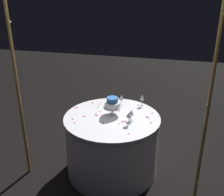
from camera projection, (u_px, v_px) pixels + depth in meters
name	position (u px, v px, depth m)	size (l,w,h in m)	color
ground_plane	(112.00, 169.00, 3.54)	(12.00, 12.00, 0.00)	black
decorative_arch	(104.00, 59.00, 2.66)	(2.14, 0.06, 2.44)	olive
main_table	(112.00, 144.00, 3.39)	(1.18, 1.18, 0.78)	white
tiered_cake	(112.00, 104.00, 3.23)	(0.22, 0.22, 0.23)	silver
wine_glass_0	(129.00, 115.00, 3.01)	(0.07, 0.07, 0.16)	silver
wine_glass_1	(131.00, 113.00, 3.11)	(0.07, 0.07, 0.14)	silver
wine_glass_2	(121.00, 98.00, 3.47)	(0.06, 0.06, 0.17)	silver
wine_glass_3	(142.00, 98.00, 3.48)	(0.06, 0.06, 0.16)	silver
cake_knife	(98.00, 109.00, 3.42)	(0.06, 0.30, 0.01)	silver
rose_petal_0	(119.00, 111.00, 3.38)	(0.03, 0.02, 0.00)	#C61951
rose_petal_1	(96.00, 115.00, 3.27)	(0.04, 0.03, 0.00)	#C61951
rose_petal_2	(152.00, 113.00, 3.32)	(0.03, 0.02, 0.00)	#C61951
rose_petal_3	(72.00, 119.00, 3.18)	(0.03, 0.02, 0.00)	#C61951
rose_petal_4	(100.00, 104.00, 3.58)	(0.03, 0.02, 0.00)	#C61951
rose_petal_5	(100.00, 112.00, 3.37)	(0.03, 0.02, 0.00)	#C61951
rose_petal_6	(101.00, 102.00, 3.65)	(0.03, 0.02, 0.00)	#C61951
rose_petal_7	(103.00, 124.00, 3.07)	(0.03, 0.02, 0.00)	#C61951
rose_petal_8	(122.00, 122.00, 3.11)	(0.04, 0.03, 0.00)	#C61951
rose_petal_9	(147.00, 117.00, 3.23)	(0.03, 0.02, 0.00)	#C61951
rose_petal_10	(92.00, 103.00, 3.62)	(0.04, 0.02, 0.00)	#C61951
rose_petal_11	(103.00, 123.00, 3.09)	(0.03, 0.02, 0.00)	#C61951
rose_petal_12	(84.00, 116.00, 3.25)	(0.03, 0.02, 0.00)	#C61951
rose_petal_13	(77.00, 108.00, 3.47)	(0.04, 0.03, 0.00)	#C61951
rose_petal_14	(132.00, 114.00, 3.30)	(0.03, 0.02, 0.00)	#C61951
rose_petal_15	(138.00, 105.00, 3.55)	(0.03, 0.02, 0.00)	#C61951
rose_petal_16	(125.00, 121.00, 3.13)	(0.04, 0.03, 0.00)	#C61951
rose_petal_17	(148.00, 118.00, 3.21)	(0.03, 0.02, 0.00)	#C61951
rose_petal_18	(151.00, 123.00, 3.09)	(0.03, 0.02, 0.00)	#C61951
rose_petal_19	(129.00, 134.00, 2.86)	(0.02, 0.02, 0.00)	#C61951
rose_petal_20	(119.00, 124.00, 3.07)	(0.02, 0.02, 0.00)	#C61951
rose_petal_21	(75.00, 123.00, 3.10)	(0.03, 0.02, 0.00)	#C61951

